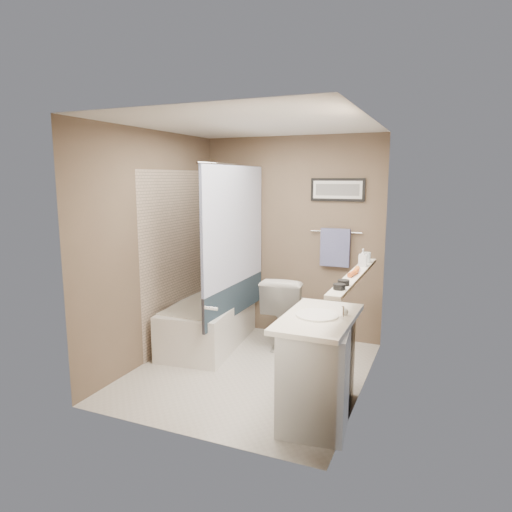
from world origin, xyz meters
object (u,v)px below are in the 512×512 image
at_px(candle_bowl_far, 344,283).
at_px(hair_brush_back, 356,270).
at_px(bathtub, 210,322).
at_px(vanity, 318,369).
at_px(candle_bowl_near, 339,287).
at_px(hair_brush_front, 353,273).
at_px(soap_bottle, 363,258).
at_px(glass_jar, 366,257).
at_px(toilet, 287,310).

xyz_separation_m(candle_bowl_far, hair_brush_back, (0.00, 0.49, 0.00)).
bearing_deg(bathtub, hair_brush_back, -26.79).
bearing_deg(vanity, hair_brush_back, 62.25).
xyz_separation_m(candle_bowl_near, hair_brush_front, (0.00, 0.52, 0.00)).
bearing_deg(candle_bowl_near, soap_bottle, 90.00).
bearing_deg(hair_brush_back, vanity, -111.69).
bearing_deg(glass_jar, candle_bowl_near, -90.00).
bearing_deg(candle_bowl_near, toilet, 120.37).
bearing_deg(hair_brush_back, hair_brush_front, -90.00).
xyz_separation_m(bathtub, hair_brush_front, (1.79, -0.77, 0.89)).
height_order(vanity, hair_brush_back, hair_brush_back).
bearing_deg(glass_jar, soap_bottle, -90.00).
distance_m(toilet, candle_bowl_far, 1.90).
relative_size(bathtub, toilet, 1.83).
distance_m(toilet, vanity, 1.64).
bearing_deg(soap_bottle, candle_bowl_far, -90.00).
distance_m(glass_jar, soap_bottle, 0.20).
bearing_deg(candle_bowl_near, hair_brush_front, 90.00).
distance_m(bathtub, candle_bowl_far, 2.30).
relative_size(bathtub, soap_bottle, 9.30).
height_order(bathtub, vanity, vanity).
bearing_deg(bathtub, candle_bowl_near, -42.51).
relative_size(toilet, soap_bottle, 5.09).
height_order(candle_bowl_far, glass_jar, glass_jar).
relative_size(hair_brush_back, glass_jar, 2.20).
distance_m(hair_brush_back, soap_bottle, 0.32).
relative_size(toilet, vanity, 0.91).
bearing_deg(candle_bowl_far, vanity, 171.65).
bearing_deg(hair_brush_front, candle_bowl_far, -90.00).
distance_m(vanity, hair_brush_front, 0.84).
distance_m(toilet, hair_brush_front, 1.62).
bearing_deg(hair_brush_back, bathtub, 159.82).
relative_size(candle_bowl_near, hair_brush_front, 0.41).
xyz_separation_m(candle_bowl_far, soap_bottle, (0.00, 0.81, 0.06)).
bearing_deg(bathtub, vanity, -41.63).
distance_m(vanity, hair_brush_back, 0.89).
distance_m(bathtub, vanity, 1.96).
relative_size(vanity, soap_bottle, 5.58).
distance_m(bathtub, hair_brush_front, 2.14).
bearing_deg(hair_brush_back, soap_bottle, 90.00).
bearing_deg(hair_brush_back, candle_bowl_near, -90.00).
height_order(bathtub, hair_brush_back, hair_brush_back).
height_order(toilet, vanity, toilet).
bearing_deg(toilet, candle_bowl_near, 115.41).
bearing_deg(soap_bottle, glass_jar, 90.00).
relative_size(vanity, glass_jar, 9.00).
height_order(candle_bowl_near, candle_bowl_far, same).
bearing_deg(candle_bowl_near, vanity, 137.26).
height_order(candle_bowl_far, soap_bottle, soap_bottle).
distance_m(toilet, candle_bowl_near, 2.01).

